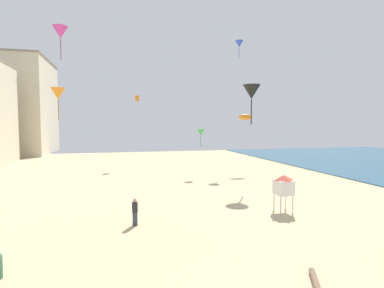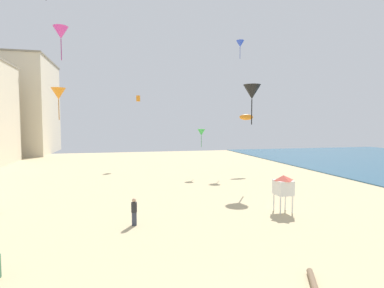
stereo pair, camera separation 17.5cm
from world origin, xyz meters
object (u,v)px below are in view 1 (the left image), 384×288
object	(u,v)px
kite_orange_box	(137,98)
kite_green_delta	(201,132)
kite_orange_delta	(58,94)
lifeguard_stand	(284,185)
kite_black_delta_2	(252,92)
kite_blue_delta	(239,44)
driftwood_log	(315,281)
kite_magenta_delta	(60,32)
kite_flyer	(135,210)
kite_orange_parafoil	(245,117)

from	to	relation	value
kite_orange_box	kite_green_delta	bearing A→B (deg)	-57.69
kite_orange_delta	lifeguard_stand	bearing A→B (deg)	-29.28
kite_black_delta_2	kite_blue_delta	distance (m)	16.75
kite_green_delta	driftwood_log	bearing A→B (deg)	-95.49
kite_magenta_delta	kite_orange_delta	size ratio (longest dim) A/B	1.04
kite_magenta_delta	kite_orange_delta	xyz separation A→B (m)	(-0.27, -0.25, -5.07)
kite_orange_box	kite_blue_delta	xyz separation A→B (m)	(14.29, -3.37, 7.78)
kite_flyer	kite_orange_parafoil	distance (m)	24.02
kite_green_delta	kite_orange_box	size ratio (longest dim) A/B	2.55
kite_green_delta	kite_orange_parafoil	distance (m)	6.83
kite_orange_box	kite_orange_delta	world-z (taller)	kite_orange_box
driftwood_log	kite_magenta_delta	world-z (taller)	kite_magenta_delta
kite_flyer	kite_black_delta_2	xyz separation A→B (m)	(11.82, 9.46, 8.24)
kite_magenta_delta	kite_orange_delta	distance (m)	5.08
kite_blue_delta	kite_orange_parafoil	world-z (taller)	kite_blue_delta
kite_orange_box	kite_orange_parafoil	size ratio (longest dim) A/B	0.44
lifeguard_stand	kite_orange_parafoil	world-z (taller)	kite_orange_parafoil
kite_flyer	kite_black_delta_2	distance (m)	17.23
lifeguard_stand	kite_magenta_delta	bearing A→B (deg)	166.62
kite_magenta_delta	kite_orange_parafoil	size ratio (longest dim) A/B	1.47
lifeguard_stand	kite_green_delta	xyz separation A→B (m)	(-1.52, 15.75, 3.24)
kite_flyer	kite_green_delta	distance (m)	18.77
lifeguard_stand	kite_orange_delta	xyz separation A→B (m)	(-15.75, 8.83, 6.73)
driftwood_log	kite_blue_delta	size ratio (longest dim) A/B	0.68
kite_flyer	kite_orange_delta	size ratio (longest dim) A/B	0.62
kite_flyer	kite_magenta_delta	xyz separation A→B (m)	(-5.39, 9.50, 12.71)
lifeguard_stand	kite_green_delta	size ratio (longest dim) A/B	1.21
kite_flyer	kite_orange_box	distance (m)	28.14
kite_green_delta	kite_magenta_delta	bearing A→B (deg)	-154.44
kite_black_delta_2	kite_orange_parafoil	bearing A→B (deg)	69.61
kite_magenta_delta	kite_blue_delta	world-z (taller)	kite_blue_delta
kite_blue_delta	kite_orange_parafoil	size ratio (longest dim) A/B	1.37
kite_flyer	lifeguard_stand	world-z (taller)	lifeguard_stand
driftwood_log	kite_magenta_delta	distance (m)	25.24
kite_green_delta	kite_blue_delta	xyz separation A→B (m)	(7.67, 7.10, 12.44)
kite_orange_delta	kite_orange_parafoil	xyz separation A→B (m)	(20.59, 8.57, -1.64)
kite_magenta_delta	kite_orange_box	world-z (taller)	kite_magenta_delta
kite_orange_delta	kite_orange_parafoil	size ratio (longest dim) A/B	1.42
driftwood_log	kite_orange_parafoil	xyz separation A→B (m)	(8.73, 26.22, 6.81)
kite_green_delta	kite_orange_box	distance (m)	13.23
driftwood_log	kite_blue_delta	xyz separation A→B (m)	(10.03, 31.66, 17.40)
kite_orange_box	kite_flyer	bearing A→B (deg)	-94.18
lifeguard_stand	kite_magenta_delta	world-z (taller)	kite_magenta_delta
kite_blue_delta	lifeguard_stand	bearing A→B (deg)	-105.08
kite_black_delta_2	kite_magenta_delta	bearing A→B (deg)	179.84
kite_black_delta_2	kite_orange_box	bearing A→B (deg)	119.87
kite_magenta_delta	kite_green_delta	distance (m)	17.68
kite_flyer	driftwood_log	distance (m)	10.46
lifeguard_stand	kite_orange_parafoil	distance (m)	18.77
kite_flyer	kite_orange_delta	world-z (taller)	kite_orange_delta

